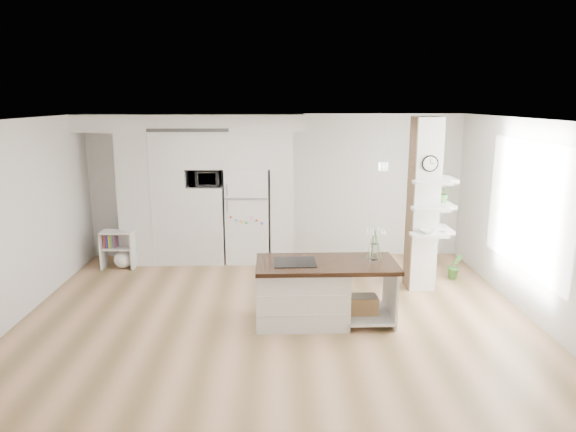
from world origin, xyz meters
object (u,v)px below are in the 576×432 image
object	(u,v)px
refrigerator	(248,215)
floor_plant_a	(455,266)
kitchen_island	(310,291)
bookshelf	(120,252)

from	to	relation	value
refrigerator	floor_plant_a	size ratio (longest dim) A/B	3.87
refrigerator	kitchen_island	distance (m)	2.97
refrigerator	kitchen_island	xyz separation A→B (m)	(0.99, -2.76, -0.43)
refrigerator	bookshelf	distance (m)	2.37
refrigerator	floor_plant_a	bearing A→B (deg)	-17.55
bookshelf	floor_plant_a	world-z (taller)	bookshelf
floor_plant_a	bookshelf	bearing A→B (deg)	173.06
kitchen_island	refrigerator	bearing A→B (deg)	109.01
refrigerator	bookshelf	xyz separation A→B (m)	(-2.26, -0.41, -0.58)
bookshelf	floor_plant_a	bearing A→B (deg)	-4.03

